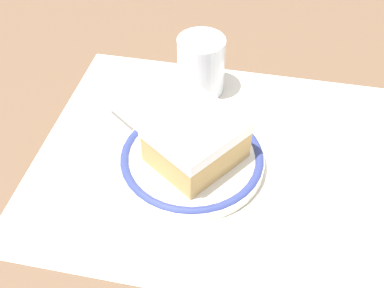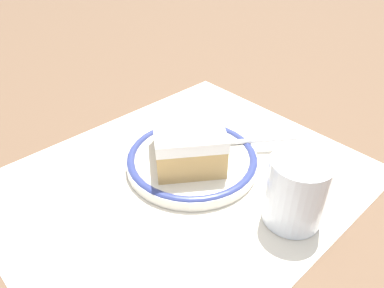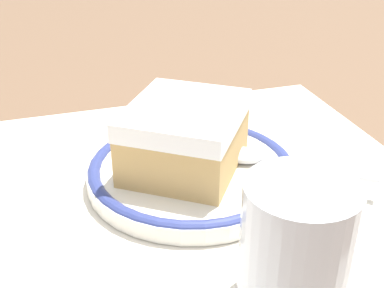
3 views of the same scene
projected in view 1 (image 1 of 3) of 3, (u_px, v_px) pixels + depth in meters
name	position (u px, v px, depth m)	size (l,w,h in m)	color
ground_plane	(218.00, 160.00, 0.57)	(2.40, 2.40, 0.00)	brown
placemat	(218.00, 159.00, 0.57)	(0.44, 0.36, 0.00)	beige
plate	(192.00, 159.00, 0.56)	(0.17, 0.17, 0.02)	silver
cake_slice	(196.00, 142.00, 0.54)	(0.12, 0.13, 0.05)	tan
spoon	(148.00, 137.00, 0.57)	(0.11, 0.09, 0.01)	silver
cup	(201.00, 68.00, 0.64)	(0.06, 0.06, 0.08)	silver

